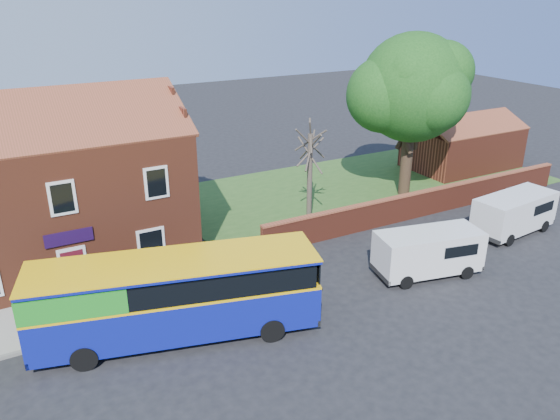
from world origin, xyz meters
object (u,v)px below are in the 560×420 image
bus (167,295)px  van_far (514,212)px  van_near (428,251)px  large_tree (412,91)px

bus → van_far: 19.86m
bus → van_far: bearing=15.3°
van_near → large_tree: size_ratio=0.51×
bus → van_near: (12.32, -0.98, -0.65)m
van_near → van_far: bearing=22.1°
large_tree → bus: bearing=-156.3°
van_far → large_tree: bearing=92.7°
bus → large_tree: 20.98m
van_near → large_tree: 12.47m
van_near → van_far: 7.65m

